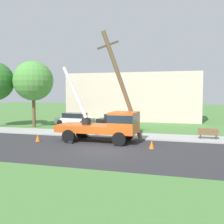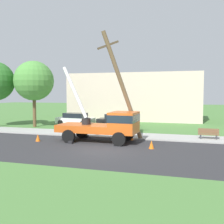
% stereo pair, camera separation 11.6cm
% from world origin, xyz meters
% --- Properties ---
extents(ground_plane, '(120.00, 120.00, 0.00)m').
position_xyz_m(ground_plane, '(0.00, 12.00, 0.00)').
color(ground_plane, '#477538').
extents(road_asphalt, '(80.00, 8.88, 0.01)m').
position_xyz_m(road_asphalt, '(0.00, 0.00, 0.00)').
color(road_asphalt, '#2B2B2D').
rests_on(road_asphalt, ground).
extents(sidewalk_strip, '(80.00, 3.14, 0.10)m').
position_xyz_m(sidewalk_strip, '(0.00, 6.01, 0.05)').
color(sidewalk_strip, '#9E9E99').
rests_on(sidewalk_strip, ground).
extents(utility_truck, '(6.76, 3.21, 5.98)m').
position_xyz_m(utility_truck, '(-0.58, 2.83, 1.41)').
color(utility_truck, '#C65119').
rests_on(utility_truck, ground).
extents(leaning_utility_pole, '(3.09, 2.84, 8.47)m').
position_xyz_m(leaning_utility_pole, '(0.35, 3.65, 4.33)').
color(leaning_utility_pole, brown).
rests_on(leaning_utility_pole, ground).
extents(traffic_cone_ahead, '(0.36, 0.36, 0.56)m').
position_xyz_m(traffic_cone_ahead, '(3.00, 1.35, 0.28)').
color(traffic_cone_ahead, orange).
rests_on(traffic_cone_ahead, ground).
extents(traffic_cone_behind, '(0.36, 0.36, 0.56)m').
position_xyz_m(traffic_cone_behind, '(-5.91, 1.59, 0.28)').
color(traffic_cone_behind, orange).
rests_on(traffic_cone_behind, ground).
extents(traffic_cone_curbside, '(0.36, 0.36, 0.56)m').
position_xyz_m(traffic_cone_curbside, '(0.96, 4.20, 0.28)').
color(traffic_cone_curbside, orange).
rests_on(traffic_cone_curbside, ground).
extents(parked_sedan_white, '(4.54, 2.27, 1.42)m').
position_xyz_m(parked_sedan_white, '(-7.44, 12.00, 0.71)').
color(parked_sedan_white, silver).
rests_on(parked_sedan_white, ground).
extents(parked_sedan_black, '(4.45, 2.11, 1.42)m').
position_xyz_m(parked_sedan_black, '(-2.38, 12.08, 0.71)').
color(parked_sedan_black, black).
rests_on(parked_sedan_black, ground).
extents(park_bench, '(1.60, 0.45, 0.90)m').
position_xyz_m(park_bench, '(6.89, 6.07, 0.46)').
color(park_bench, brown).
rests_on(park_bench, ground).
extents(roadside_tree_near, '(4.33, 4.33, 7.25)m').
position_xyz_m(roadside_tree_near, '(-11.08, 9.22, 5.06)').
color(roadside_tree_near, brown).
rests_on(roadside_tree_near, ground).
extents(lowrise_building_backdrop, '(18.00, 6.00, 6.40)m').
position_xyz_m(lowrise_building_backdrop, '(-2.13, 20.29, 3.20)').
color(lowrise_building_backdrop, beige).
rests_on(lowrise_building_backdrop, ground).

